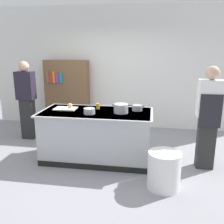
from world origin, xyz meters
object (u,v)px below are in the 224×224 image
(person_chef, at_px, (208,116))
(juice_cup, at_px, (98,106))
(stock_pot, at_px, (121,108))
(mixing_bowl, at_px, (89,111))
(person_guest, at_px, (26,99))
(onion, at_px, (70,106))
(trash_bin, at_px, (164,170))
(sauce_pan, at_px, (137,108))
(bookshelf, at_px, (67,94))

(person_chef, bearing_deg, juice_cup, 84.64)
(stock_pot, distance_m, mixing_bowl, 0.54)
(person_guest, bearing_deg, onion, 47.86)
(onion, xyz_separation_m, mixing_bowl, (0.44, -0.28, -0.02))
(trash_bin, bearing_deg, stock_pot, 133.04)
(sauce_pan, height_order, bookshelf, bookshelf)
(onion, bearing_deg, person_guest, 150.07)
(trash_bin, distance_m, person_guest, 3.41)
(sauce_pan, distance_m, mixing_bowl, 0.87)
(onion, distance_m, sauce_pan, 1.23)
(onion, relative_size, juice_cup, 0.88)
(sauce_pan, distance_m, bookshelf, 2.47)
(sauce_pan, bearing_deg, onion, -176.51)
(onion, xyz_separation_m, person_chef, (2.40, -0.15, -0.05))
(juice_cup, bearing_deg, onion, -169.56)
(onion, xyz_separation_m, sauce_pan, (1.23, 0.07, -0.01))
(onion, bearing_deg, bookshelf, 110.82)
(person_chef, xyz_separation_m, person_guest, (-3.63, 0.86, -0.00))
(mixing_bowl, height_order, person_chef, person_chef)
(onion, height_order, person_guest, person_guest)
(mixing_bowl, relative_size, person_chef, 0.11)
(onion, relative_size, trash_bin, 0.16)
(onion, xyz_separation_m, trash_bin, (1.69, -0.92, -0.69))
(onion, bearing_deg, stock_pot, -8.16)
(juice_cup, xyz_separation_m, trash_bin, (1.19, -1.01, -0.67))
(person_guest, bearing_deg, stock_pot, 56.66)
(onion, relative_size, mixing_bowl, 0.45)
(stock_pot, distance_m, juice_cup, 0.51)
(person_guest, bearing_deg, person_chef, 64.51)
(onion, relative_size, person_guest, 0.05)
(bookshelf, bearing_deg, person_chef, -31.10)
(mixing_bowl, height_order, trash_bin, mixing_bowl)
(sauce_pan, xyz_separation_m, person_guest, (-2.46, 0.64, -0.04))
(person_chef, xyz_separation_m, bookshelf, (-3.04, 1.84, -0.06))
(onion, relative_size, bookshelf, 0.05)
(stock_pot, bearing_deg, bookshelf, 131.27)
(stock_pot, xyz_separation_m, juice_cup, (-0.46, 0.23, -0.03))
(sauce_pan, bearing_deg, trash_bin, -65.02)
(mixing_bowl, height_order, juice_cup, juice_cup)
(juice_cup, distance_m, person_guest, 1.84)
(stock_pot, height_order, trash_bin, stock_pot)
(mixing_bowl, bearing_deg, juice_cup, 80.23)
(trash_bin, relative_size, bookshelf, 0.33)
(onion, distance_m, bookshelf, 1.81)
(sauce_pan, height_order, juice_cup, same)
(stock_pot, bearing_deg, person_chef, -0.39)
(juice_cup, distance_m, trash_bin, 1.70)
(person_chef, bearing_deg, onion, 88.33)
(onion, bearing_deg, person_chef, -3.52)
(sauce_pan, height_order, person_chef, person_chef)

